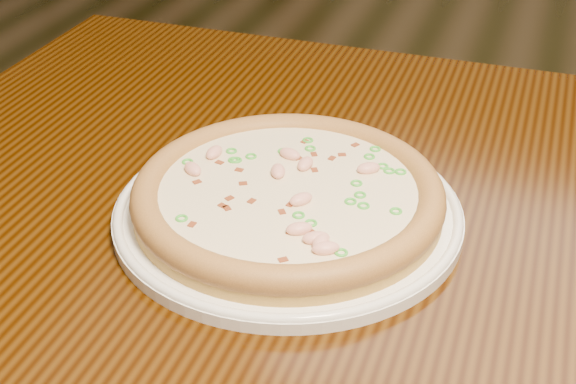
% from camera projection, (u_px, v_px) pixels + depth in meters
% --- Properties ---
extents(hero_table, '(1.20, 0.80, 0.75)m').
position_uv_depth(hero_table, '(411.00, 291.00, 0.85)').
color(hero_table, black).
rests_on(hero_table, ground).
extents(plate, '(0.34, 0.34, 0.02)m').
position_uv_depth(plate, '(288.00, 210.00, 0.78)').
color(plate, white).
rests_on(plate, hero_table).
extents(pizza, '(0.30, 0.30, 0.03)m').
position_uv_depth(pizza, '(288.00, 195.00, 0.77)').
color(pizza, gold).
rests_on(pizza, plate).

